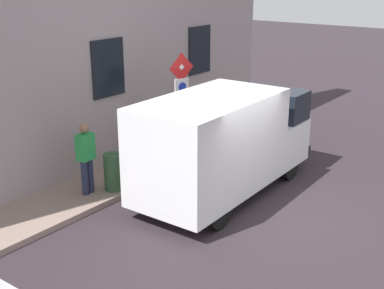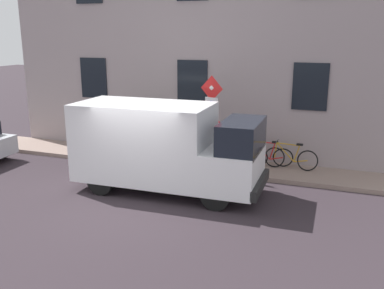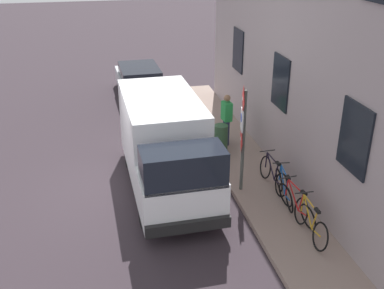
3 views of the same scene
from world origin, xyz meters
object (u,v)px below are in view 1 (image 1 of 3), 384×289
Objects in this scene: sign_post_stacked at (181,97)px; bicycle_black at (157,142)px; pedestrian at (86,156)px; litter_bin at (113,172)px; delivery_van at (224,141)px; bicycle_orange at (205,123)px; bicycle_blue at (174,135)px; bicycle_red at (190,129)px.

sign_post_stacked is 1.68× the size of bicycle_black.
pedestrian is at bearing 6.06° from bicycle_black.
litter_bin is at bearing -127.23° from pedestrian.
delivery_van reaches higher than bicycle_orange.
bicycle_blue and bicycle_black have the same top height.
litter_bin reaches higher than bicycle_blue.
pedestrian reaches higher than litter_bin.
delivery_van is at bearing 42.88° from bicycle_red.
delivery_van is 3.14× the size of bicycle_orange.
bicycle_blue is (0.00, 0.78, 0.00)m from bicycle_red.
sign_post_stacked is at bearing 84.56° from bicycle_black.
bicycle_black is at bearing 1.06° from bicycle_orange.
bicycle_black is 2.63m from litter_bin.
pedestrian is at bearing -1.20° from bicycle_red.
bicycle_red is at bearing -172.22° from bicycle_blue.
bicycle_blue is (2.86, -1.61, -0.82)m from delivery_van.
delivery_van is 3.13× the size of bicycle_red.
litter_bin is at bearing 10.49° from bicycle_orange.
sign_post_stacked is 2.83m from litter_bin.
pedestrian is at bearing 131.45° from delivery_van.
delivery_van reaches higher than litter_bin.
bicycle_blue is at bearing -7.33° from bicycle_red.
bicycle_black is at bearing -7.22° from bicycle_red.
sign_post_stacked is at bearing -104.38° from pedestrian.
litter_bin is at bearing 21.72° from bicycle_blue.
bicycle_red is 1.00× the size of pedestrian.
delivery_van is 3.38m from bicycle_blue.
bicycle_red is at bearing -89.42° from pedestrian.
bicycle_blue is at bearing -40.81° from sign_post_stacked.
pedestrian is (-0.48, 3.02, 0.56)m from bicycle_black.
litter_bin reaches higher than bicycle_orange.
bicycle_orange is 5.42m from pedestrian.
pedestrian reaches higher than bicycle_orange.
delivery_van reaches higher than pedestrian.
bicycle_orange is at bearing -90.28° from pedestrian.
bicycle_red and bicycle_blue have the same top height.
sign_post_stacked is 1.68× the size of bicycle_red.
bicycle_red is 1.91× the size of litter_bin.
sign_post_stacked reaches higher than bicycle_blue.
sign_post_stacked is at bearing 23.44° from bicycle_red.
bicycle_black is (0.00, 1.57, 0.00)m from bicycle_red.
sign_post_stacked is 1.68× the size of pedestrian.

